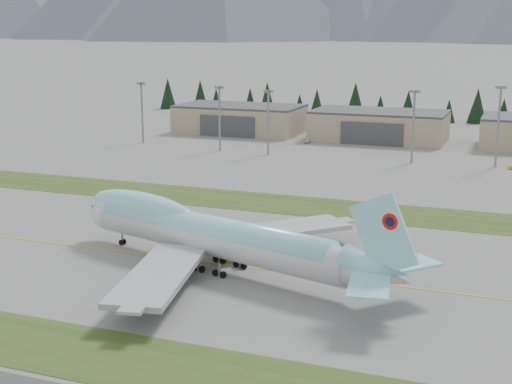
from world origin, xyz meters
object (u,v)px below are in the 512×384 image
at_px(boeing_747_freighter, 212,235).
at_px(service_vehicle_a, 307,143).
at_px(hangar_center, 379,125).
at_px(hangar_left, 240,119).

relative_size(boeing_747_freighter, service_vehicle_a, 17.97).
distance_m(boeing_747_freighter, service_vehicle_a, 137.86).
bearing_deg(boeing_747_freighter, hangar_center, 106.86).
height_order(hangar_center, service_vehicle_a, hangar_center).
bearing_deg(hangar_center, boeing_747_freighter, -89.46).
xyz_separation_m(boeing_747_freighter, hangar_center, (-1.44, 152.24, -0.57)).
height_order(boeing_747_freighter, hangar_left, boeing_747_freighter).
relative_size(boeing_747_freighter, hangar_center, 1.43).
distance_m(boeing_747_freighter, hangar_left, 162.37).
height_order(hangar_left, hangar_center, same).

